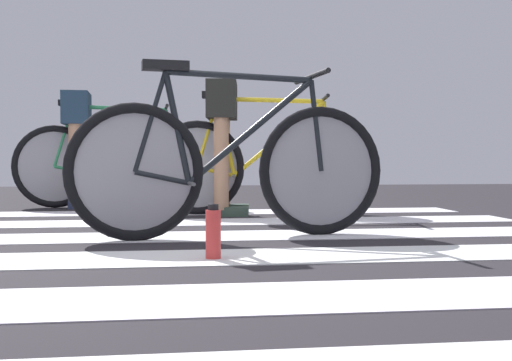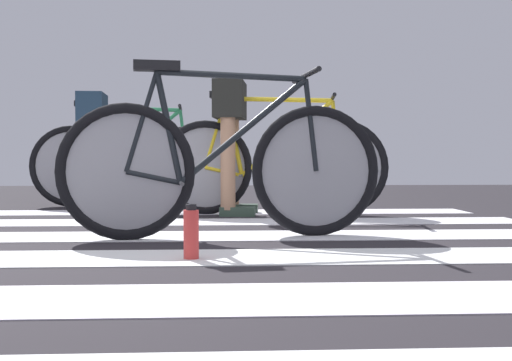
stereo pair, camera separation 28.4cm
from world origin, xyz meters
name	(u,v)px [view 1 (the left image)]	position (x,y,z in m)	size (l,w,h in m)	color
ground	(117,256)	(0.00, 0.00, 0.01)	(18.00, 14.00, 0.02)	black
crosswalk_markings	(110,260)	(-0.02, -0.18, 0.02)	(5.40, 4.96, 0.00)	silver
bicycle_1_of_3	(231,166)	(0.55, 0.50, 0.41)	(1.73, 0.52, 0.93)	black
bicycle_2_of_3	(264,164)	(0.91, 1.85, 0.41)	(1.73, 0.52, 0.93)	black
cyclist_2_of_3	(223,129)	(0.60, 1.88, 0.67)	(0.35, 0.43, 1.01)	#A87A5B
bicycle_3_of_3	(114,163)	(-0.29, 2.75, 0.41)	(1.74, 0.52, 0.93)	black
cyclist_3_of_3	(77,133)	(-0.60, 2.73, 0.67)	(0.33, 0.42, 1.00)	#A87A5B
water_bottle	(213,233)	(0.42, -0.20, 0.13)	(0.06, 0.06, 0.23)	red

